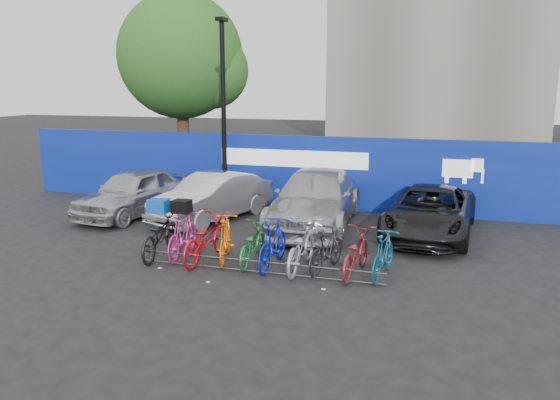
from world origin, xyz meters
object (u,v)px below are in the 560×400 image
at_px(car_3, 430,212).
at_px(bike_0, 160,235).
at_px(car_0, 133,192).
at_px(bike_9, 383,255).
at_px(tree, 186,59).
at_px(bike_rack, 257,266).
at_px(bike_5, 273,244).
at_px(car_1, 212,197).
at_px(bike_4, 252,244).
at_px(bike_7, 326,249).
at_px(bike_1, 183,235).
at_px(bike_6, 301,246).
at_px(bike_8, 355,253).
at_px(bike_3, 225,239).
at_px(bike_2, 206,239).
at_px(car_2, 315,199).
at_px(lamppost, 224,109).

distance_m(car_3, bike_0, 7.19).
xyz_separation_m(car_0, bike_9, (8.15, -3.45, -0.23)).
bearing_deg(bike_9, bike_0, 9.37).
bearing_deg(bike_0, tree, -73.74).
height_order(bike_rack, bike_5, bike_5).
relative_size(car_1, bike_4, 2.43).
bearing_deg(bike_5, bike_7, -173.24).
relative_size(bike_1, bike_5, 0.98).
height_order(bike_0, bike_5, bike_5).
bearing_deg(bike_6, bike_8, -179.92).
bearing_deg(car_0, bike_0, -42.23).
bearing_deg(bike_9, car_1, -24.60).
bearing_deg(bike_8, bike_rack, 20.84).
bearing_deg(bike_1, bike_3, 174.97).
bearing_deg(tree, bike_2, -62.19).
relative_size(bike_rack, bike_4, 3.18).
xyz_separation_m(car_2, bike_2, (-1.68, -3.94, -0.25)).
height_order(car_3, bike_9, car_3).
bearing_deg(bike_2, bike_6, -173.31).
bearing_deg(tree, bike_7, -50.82).
distance_m(bike_2, bike_3, 0.45).
distance_m(bike_5, bike_7, 1.20).
bearing_deg(car_1, tree, 138.77).
bearing_deg(bike_1, car_0, -49.96).
xyz_separation_m(bike_rack, bike_7, (1.41, 0.61, 0.34)).
distance_m(bike_rack, bike_4, 0.77).
height_order(bike_4, bike_8, bike_8).
height_order(tree, bike_7, tree).
relative_size(car_0, bike_5, 2.32).
bearing_deg(bike_4, car_2, -100.33).
bearing_deg(bike_5, bike_3, -4.30).
height_order(bike_1, bike_5, bike_5).
height_order(car_2, bike_0, car_2).
bearing_deg(car_3, bike_rack, -124.43).
xyz_separation_m(bike_5, bike_6, (0.63, 0.06, -0.03)).
bearing_deg(tree, bike_3, -60.01).
relative_size(tree, bike_0, 3.81).
relative_size(car_2, bike_0, 2.64).
relative_size(bike_3, bike_4, 1.01).
height_order(car_1, car_2, car_2).
bearing_deg(bike_2, bike_3, -159.54).
distance_m(car_1, car_3, 6.37).
height_order(bike_3, bike_7, bike_3).
xyz_separation_m(lamppost, car_2, (3.47, -1.56, -2.49)).
distance_m(lamppost, bike_2, 6.40).
distance_m(car_2, bike_1, 4.49).
relative_size(lamppost, car_2, 1.13).
distance_m(car_2, bike_4, 3.86).
distance_m(bike_1, bike_9, 4.74).
height_order(car_2, bike_5, car_2).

